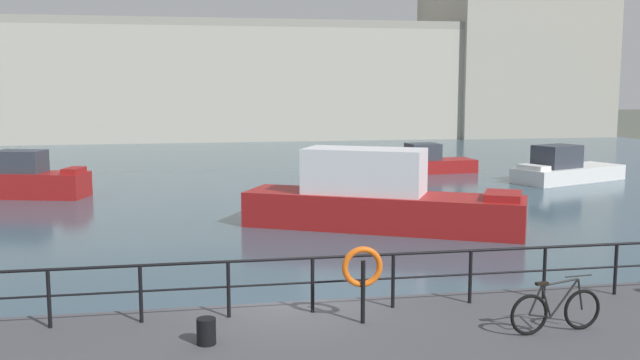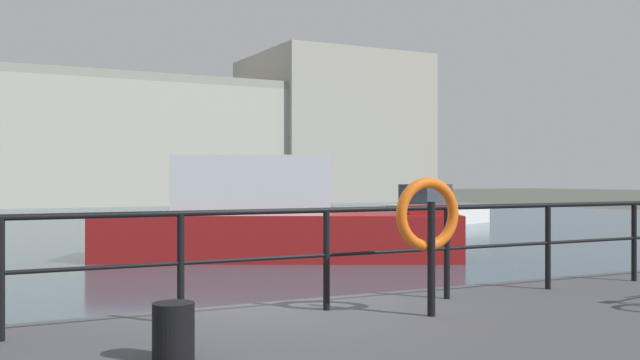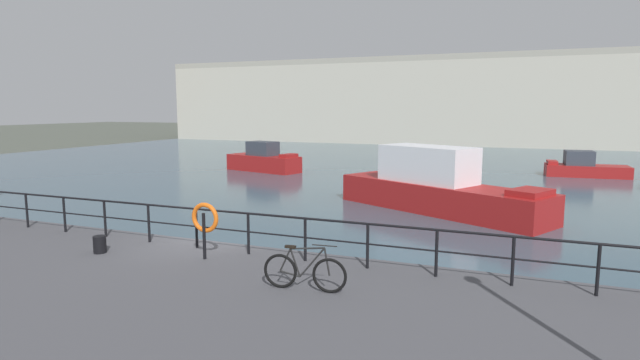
% 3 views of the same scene
% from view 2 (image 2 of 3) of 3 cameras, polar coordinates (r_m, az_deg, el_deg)
% --- Properties ---
extents(water_basin, '(80.00, 60.00, 0.01)m').
position_cam_2_polar(water_basin, '(37.86, -22.48, -3.29)').
color(water_basin, '#385160').
rests_on(water_basin, ground_plane).
extents(harbor_building, '(78.57, 14.49, 14.39)m').
position_cam_2_polar(harbor_building, '(65.29, -17.99, 3.03)').
color(harbor_building, '#B2AD9E').
rests_on(harbor_building, ground_plane).
extents(moored_white_yacht, '(6.88, 4.52, 1.96)m').
position_cam_2_polar(moored_white_yacht, '(35.46, 8.91, -2.43)').
color(moored_white_yacht, white).
rests_on(moored_white_yacht, water_basin).
extents(moored_small_launch, '(5.20, 2.29, 1.70)m').
position_cam_2_polar(moored_small_launch, '(36.99, -3.12, -2.41)').
color(moored_small_launch, maroon).
rests_on(moored_small_launch, water_basin).
extents(moored_green_narrowboat, '(9.82, 6.66, 2.85)m').
position_cam_2_polar(moored_green_narrowboat, '(19.93, -3.80, -3.21)').
color(moored_green_narrowboat, maroon).
rests_on(moored_green_narrowboat, water_basin).
extents(quay_railing, '(23.60, 0.07, 1.08)m').
position_cam_2_polar(quay_railing, '(8.02, 5.49, -4.52)').
color(quay_railing, black).
rests_on(quay_railing, quay_promenade).
extents(mooring_bollard, '(0.32, 0.32, 0.44)m').
position_cam_2_polar(mooring_bollard, '(5.71, -11.47, -11.63)').
color(mooring_bollard, black).
rests_on(mooring_bollard, quay_promenade).
extents(life_ring_stand, '(0.75, 0.16, 1.40)m').
position_cam_2_polar(life_ring_stand, '(7.40, 8.51, -3.05)').
color(life_ring_stand, black).
rests_on(life_ring_stand, quay_promenade).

